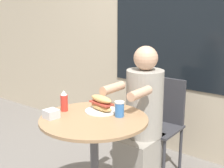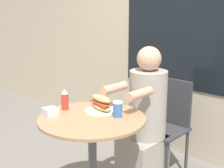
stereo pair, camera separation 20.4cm
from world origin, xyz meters
name	(u,v)px [view 2 (the right image)]	position (x,y,z in m)	size (l,w,h in m)	color
storefront_wall	(195,18)	(0.00, 1.35, 1.40)	(8.00, 0.09, 2.80)	#B7A88E
cafe_table	(92,144)	(0.00, 0.00, 0.56)	(0.75, 0.75, 0.76)	#997551
diner_chair	(168,118)	(0.04, 0.89, 0.52)	(0.39, 0.39, 0.87)	#333338
seated_diner	(145,128)	(0.05, 0.55, 0.53)	(0.32, 0.55, 1.20)	gray
sandwich_on_plate	(101,104)	(-0.05, 0.14, 0.81)	(0.24, 0.24, 0.12)	white
drink_cup	(118,109)	(0.12, 0.13, 0.81)	(0.07, 0.07, 0.11)	#336BB7
napkin_box	(50,112)	(-0.23, -0.18, 0.79)	(0.10, 0.10, 0.06)	silver
condiment_bottle	(65,100)	(-0.27, -0.02, 0.83)	(0.05, 0.05, 0.15)	red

